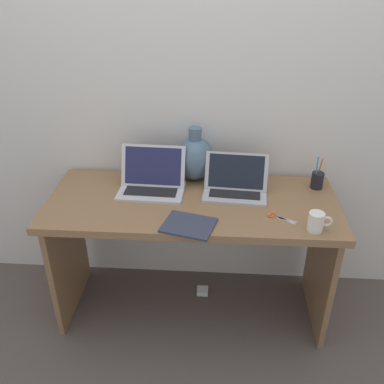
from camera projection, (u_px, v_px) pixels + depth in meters
name	position (u px, v px, depth m)	size (l,w,h in m)	color
ground_plane	(192.00, 307.00, 2.56)	(6.00, 6.00, 0.00)	#564C47
back_wall	(196.00, 97.00, 2.28)	(4.40, 0.04, 2.40)	silver
desk	(192.00, 226.00, 2.27)	(1.51, 0.62, 0.76)	olive
laptop_left	(152.00, 179.00, 2.26)	(0.36, 0.25, 0.23)	silver
laptop_right	(235.00, 183.00, 2.24)	(0.35, 0.24, 0.20)	#B2B2B7
green_vase	(195.00, 158.00, 2.35)	(0.21, 0.21, 0.30)	slate
notebook_stack	(188.00, 225.00, 1.98)	(0.24, 0.19, 0.01)	#33384C
coffee_mug	(316.00, 222.00, 1.93)	(0.11, 0.07, 0.09)	white
pen_cup	(317.00, 180.00, 2.28)	(0.07, 0.07, 0.18)	black
scissors	(277.00, 217.00, 2.05)	(0.14, 0.10, 0.01)	#B7B7BC
power_brick	(202.00, 291.00, 2.66)	(0.07, 0.07, 0.03)	white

